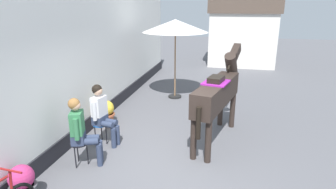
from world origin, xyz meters
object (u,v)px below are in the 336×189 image
object	(u,v)px
seated_visitor_near	(81,129)
seated_visitor_far	(102,112)
saddled_horse_center	(218,92)
cafe_parasol	(175,26)
flower_planter_far	(106,112)
flower_planter_near	(22,183)
spare_stool_white	(215,92)

from	to	relation	value
seated_visitor_near	seated_visitor_far	distance (m)	0.92
saddled_horse_center	seated_visitor_near	bearing A→B (deg)	-145.08
cafe_parasol	flower_planter_far	bearing A→B (deg)	-116.76
seated_visitor_far	flower_planter_near	bearing A→B (deg)	-100.43
flower_planter_far	cafe_parasol	world-z (taller)	cafe_parasol
spare_stool_white	seated_visitor_far	bearing A→B (deg)	-125.12
cafe_parasol	spare_stool_white	world-z (taller)	cafe_parasol
seated_visitor_near	flower_planter_near	world-z (taller)	seated_visitor_near
saddled_horse_center	cafe_parasol	world-z (taller)	cafe_parasol
seated_visitor_near	cafe_parasol	size ratio (longest dim) A/B	0.54
seated_visitor_far	saddled_horse_center	distance (m)	2.64
spare_stool_white	cafe_parasol	bearing A→B (deg)	161.74
seated_visitor_near	seated_visitor_far	bearing A→B (deg)	90.00
seated_visitor_far	flower_planter_near	distance (m)	2.23
seated_visitor_near	flower_planter_far	distance (m)	2.09
seated_visitor_near	flower_planter_near	size ratio (longest dim) A/B	2.17
seated_visitor_far	spare_stool_white	distance (m)	3.97
flower_planter_far	cafe_parasol	distance (m)	3.55
saddled_horse_center	flower_planter_far	bearing A→B (deg)	174.66
seated_visitor_near	cafe_parasol	distance (m)	4.95
seated_visitor_far	cafe_parasol	world-z (taller)	cafe_parasol
seated_visitor_near	spare_stool_white	world-z (taller)	seated_visitor_near
flower_planter_far	spare_stool_white	size ratio (longest dim) A/B	1.39
seated_visitor_near	saddled_horse_center	distance (m)	3.05
spare_stool_white	flower_planter_far	bearing A→B (deg)	-141.23
seated_visitor_far	flower_planter_far	size ratio (longest dim) A/B	2.17
seated_visitor_near	flower_planter_near	distance (m)	1.37
seated_visitor_near	cafe_parasol	world-z (taller)	cafe_parasol
flower_planter_far	spare_stool_white	xyz separation A→B (m)	(2.68, 2.15, 0.07)
saddled_horse_center	flower_planter_far	size ratio (longest dim) A/B	4.61
seated_visitor_far	flower_planter_near	size ratio (longest dim) A/B	2.17
seated_visitor_near	spare_stool_white	size ratio (longest dim) A/B	3.02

